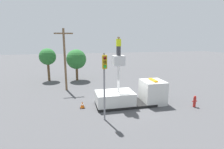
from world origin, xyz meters
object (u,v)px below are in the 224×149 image
object	(u,v)px
traffic_cone_rear	(82,105)
tree_left_bg	(76,59)
bucket_truck	(132,95)
traffic_light_pole	(105,74)
fire_hydrant	(195,101)
tree_right_bg	(48,57)
utility_pole	(65,58)
worker	(119,46)

from	to	relation	value
traffic_cone_rear	tree_left_bg	xyz separation A→B (m)	(-0.14, 11.35, 2.94)
bucket_truck	traffic_cone_rear	bearing A→B (deg)	178.01
traffic_light_pole	fire_hydrant	distance (m)	9.42
bucket_truck	tree_right_bg	size ratio (longest dim) A/B	1.38
traffic_light_pole	utility_pole	bearing A→B (deg)	109.12
traffic_cone_rear	fire_hydrant	bearing A→B (deg)	-11.26
traffic_light_pole	bucket_truck	bearing A→B (deg)	40.39
bucket_truck	traffic_cone_rear	world-z (taller)	bucket_truck
fire_hydrant	tree_left_bg	world-z (taller)	tree_left_bg
worker	tree_right_bg	bearing A→B (deg)	122.33
bucket_truck	tree_right_bg	xyz separation A→B (m)	(-9.20, 12.27, 2.67)
bucket_truck	worker	xyz separation A→B (m)	(-1.43, 0.00, 4.78)
bucket_truck	worker	world-z (taller)	worker
bucket_truck	utility_pole	size ratio (longest dim) A/B	0.90
bucket_truck	worker	distance (m)	4.99
traffic_light_pole	traffic_cone_rear	distance (m)	4.82
worker	utility_pole	xyz separation A→B (m)	(-5.02, 6.49, -1.63)
traffic_light_pole	traffic_cone_rear	size ratio (longest dim) A/B	8.32
fire_hydrant	tree_right_bg	xyz separation A→B (m)	(-14.75, 14.18, 3.08)
fire_hydrant	traffic_cone_rear	distance (m)	10.61
tree_right_bg	utility_pole	distance (m)	6.42
bucket_truck	utility_pole	world-z (taller)	utility_pole
worker	fire_hydrant	bearing A→B (deg)	-15.24
worker	fire_hydrant	world-z (taller)	worker
traffic_cone_rear	worker	bearing A→B (deg)	-2.82
traffic_light_pole	traffic_cone_rear	xyz separation A→B (m)	(-1.60, 2.93, -3.48)
fire_hydrant	utility_pole	bearing A→B (deg)	145.06
worker	tree_left_bg	world-z (taller)	worker
bucket_truck	fire_hydrant	world-z (taller)	bucket_truck
fire_hydrant	tree_left_bg	distance (m)	17.28
utility_pole	bucket_truck	bearing A→B (deg)	-45.14
worker	fire_hydrant	xyz separation A→B (m)	(6.99, -1.90, -5.19)
traffic_cone_rear	utility_pole	distance (m)	7.54
tree_right_bg	traffic_light_pole	bearing A→B (deg)	-68.41
traffic_light_pole	fire_hydrant	xyz separation A→B (m)	(8.80, 0.86, -3.24)
worker	tree_left_bg	bearing A→B (deg)	107.17
bucket_truck	tree_left_bg	bearing A→B (deg)	113.43
bucket_truck	utility_pole	bearing A→B (deg)	134.86
bucket_truck	utility_pole	distance (m)	9.68
fire_hydrant	traffic_light_pole	bearing A→B (deg)	-174.42
traffic_light_pole	utility_pole	size ratio (longest dim) A/B	0.71
traffic_cone_rear	bucket_truck	bearing A→B (deg)	-1.99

